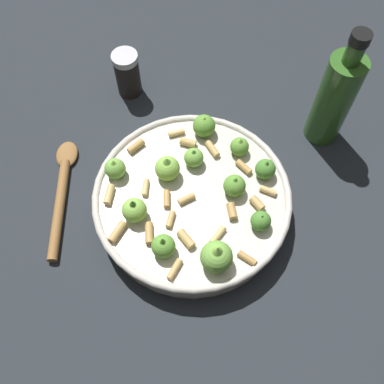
{
  "coord_description": "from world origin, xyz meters",
  "views": [
    {
      "loc": [
        0.21,
        -0.22,
        0.63
      ],
      "look_at": [
        0.0,
        0.0,
        0.06
      ],
      "focal_mm": 41.0,
      "sensor_mm": 36.0,
      "label": 1
    }
  ],
  "objects_px": {
    "cooking_pan": "(192,200)",
    "wooden_spoon": "(62,189)",
    "pepper_shaker": "(127,74)",
    "olive_oil_bottle": "(335,98)"
  },
  "relations": [
    {
      "from": "wooden_spoon",
      "to": "cooking_pan",
      "type": "bearing_deg",
      "value": 34.97
    },
    {
      "from": "olive_oil_bottle",
      "to": "wooden_spoon",
      "type": "bearing_deg",
      "value": -121.17
    },
    {
      "from": "olive_oil_bottle",
      "to": "pepper_shaker",
      "type": "bearing_deg",
      "value": -152.01
    },
    {
      "from": "pepper_shaker",
      "to": "olive_oil_bottle",
      "type": "distance_m",
      "value": 0.36
    },
    {
      "from": "olive_oil_bottle",
      "to": "cooking_pan",
      "type": "bearing_deg",
      "value": -102.6
    },
    {
      "from": "pepper_shaker",
      "to": "wooden_spoon",
      "type": "xyz_separation_m",
      "value": [
        0.08,
        -0.22,
        -0.04
      ]
    },
    {
      "from": "pepper_shaker",
      "to": "wooden_spoon",
      "type": "relative_size",
      "value": 0.52
    },
    {
      "from": "cooking_pan",
      "to": "wooden_spoon",
      "type": "bearing_deg",
      "value": -145.03
    },
    {
      "from": "cooking_pan",
      "to": "pepper_shaker",
      "type": "xyz_separation_m",
      "value": [
        -0.25,
        0.1,
        0.01
      ]
    },
    {
      "from": "cooking_pan",
      "to": "olive_oil_bottle",
      "type": "height_order",
      "value": "olive_oil_bottle"
    }
  ]
}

